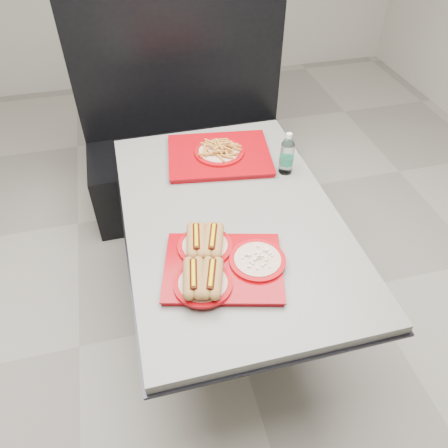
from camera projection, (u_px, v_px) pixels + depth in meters
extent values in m
plane|color=#9F9A8F|center=(229.00, 315.00, 2.39)|extent=(6.00, 6.00, 0.00)
cylinder|color=black|center=(229.00, 312.00, 2.37)|extent=(0.52, 0.52, 0.05)
cylinder|color=black|center=(230.00, 270.00, 2.13)|extent=(0.11, 0.11, 0.66)
cube|color=black|center=(231.00, 221.00, 1.91)|extent=(0.92, 1.42, 0.01)
cube|color=slate|center=(231.00, 217.00, 1.89)|extent=(0.90, 1.40, 0.04)
cube|color=black|center=(192.00, 174.00, 2.96)|extent=(1.30, 0.55, 0.45)
cube|color=black|center=(180.00, 77.00, 2.73)|extent=(1.30, 0.10, 1.10)
cube|color=#95040B|center=(223.00, 269.00, 1.64)|extent=(0.50, 0.43, 0.02)
cube|color=#95040B|center=(223.00, 266.00, 1.63)|extent=(0.51, 0.44, 0.01)
cylinder|color=#A0050A|center=(203.00, 284.00, 1.55)|extent=(0.21, 0.21, 0.01)
cylinder|color=beige|center=(203.00, 283.00, 1.55)|extent=(0.18, 0.18, 0.00)
cylinder|color=#A0050A|center=(205.00, 246.00, 1.69)|extent=(0.21, 0.21, 0.01)
cylinder|color=beige|center=(205.00, 245.00, 1.69)|extent=(0.18, 0.18, 0.00)
cylinder|color=#A0050A|center=(258.00, 260.00, 1.64)|extent=(0.21, 0.21, 0.01)
cylinder|color=beige|center=(258.00, 259.00, 1.63)|extent=(0.18, 0.18, 0.00)
cube|color=#95040B|center=(219.00, 156.00, 2.17)|extent=(0.54, 0.45, 0.02)
cube|color=#95040B|center=(219.00, 154.00, 2.16)|extent=(0.55, 0.46, 0.01)
cylinder|color=#A0050A|center=(219.00, 152.00, 2.15)|extent=(0.24, 0.24, 0.01)
cylinder|color=beige|center=(219.00, 151.00, 2.15)|extent=(0.20, 0.20, 0.01)
cylinder|color=silver|center=(286.00, 158.00, 2.04)|extent=(0.06, 0.06, 0.15)
cylinder|color=#1C7352|center=(286.00, 160.00, 2.05)|extent=(0.07, 0.07, 0.04)
cone|color=silver|center=(289.00, 141.00, 1.98)|extent=(0.06, 0.06, 0.03)
cylinder|color=silver|center=(289.00, 136.00, 1.96)|extent=(0.03, 0.03, 0.02)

